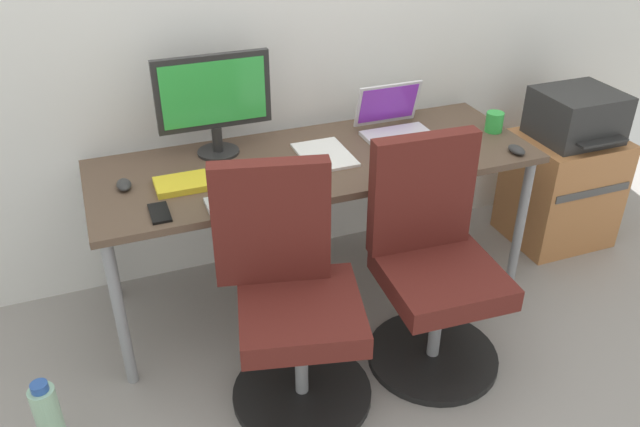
% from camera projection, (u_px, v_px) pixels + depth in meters
% --- Properties ---
extents(ground_plane, '(5.28, 5.28, 0.00)m').
position_uv_depth(ground_plane, '(316.00, 290.00, 3.09)').
color(ground_plane, gray).
extents(desk, '(1.89, 0.68, 0.70)m').
position_uv_depth(desk, '(316.00, 170.00, 2.76)').
color(desk, brown).
rests_on(desk, ground).
extents(office_chair_left, '(0.54, 0.54, 0.94)m').
position_uv_depth(office_chair_left, '(291.00, 302.00, 2.34)').
color(office_chair_left, black).
rests_on(office_chair_left, ground).
extents(office_chair_right, '(0.54, 0.54, 0.94)m').
position_uv_depth(office_chair_right, '(433.00, 268.00, 2.52)').
color(office_chair_right, black).
rests_on(office_chair_right, ground).
extents(side_cabinet, '(0.49, 0.44, 0.58)m').
position_uv_depth(side_cabinet, '(560.00, 188.00, 3.36)').
color(side_cabinet, '#B77542').
rests_on(side_cabinet, ground).
extents(printer, '(0.38, 0.40, 0.24)m').
position_uv_depth(printer, '(576.00, 115.00, 3.15)').
color(printer, '#2D2D2D').
rests_on(printer, side_cabinet).
extents(water_bottle_on_floor, '(0.09, 0.09, 0.31)m').
position_uv_depth(water_bottle_on_floor, '(49.00, 418.00, 2.23)').
color(water_bottle_on_floor, '#A5D8B2').
rests_on(water_bottle_on_floor, ground).
extents(desktop_monitor, '(0.48, 0.18, 0.43)m').
position_uv_depth(desktop_monitor, '(214.00, 98.00, 2.65)').
color(desktop_monitor, '#262626').
rests_on(desktop_monitor, desk).
extents(open_laptop, '(0.31, 0.28, 0.22)m').
position_uv_depth(open_laptop, '(395.00, 123.00, 2.92)').
color(open_laptop, silver).
rests_on(open_laptop, desk).
extents(keyboard_by_monitor, '(0.34, 0.12, 0.02)m').
position_uv_depth(keyboard_by_monitor, '(251.00, 199.00, 2.41)').
color(keyboard_by_monitor, '#B7B7B7').
rests_on(keyboard_by_monitor, desk).
extents(keyboard_by_laptop, '(0.34, 0.12, 0.02)m').
position_uv_depth(keyboard_by_laptop, '(429.00, 167.00, 2.64)').
color(keyboard_by_laptop, silver).
rests_on(keyboard_by_laptop, desk).
extents(mouse_by_monitor, '(0.06, 0.10, 0.03)m').
position_uv_depth(mouse_by_monitor, '(124.00, 185.00, 2.49)').
color(mouse_by_monitor, '#2D2D2D').
rests_on(mouse_by_monitor, desk).
extents(mouse_by_laptop, '(0.06, 0.10, 0.03)m').
position_uv_depth(mouse_by_laptop, '(517.00, 150.00, 2.76)').
color(mouse_by_laptop, '#2D2D2D').
rests_on(mouse_by_laptop, desk).
extents(coffee_mug, '(0.08, 0.08, 0.09)m').
position_uv_depth(coffee_mug, '(494.00, 122.00, 2.95)').
color(coffee_mug, green).
rests_on(coffee_mug, desk).
extents(pen_cup, '(0.07, 0.07, 0.10)m').
position_uv_depth(pen_cup, '(407.00, 106.00, 3.10)').
color(pen_cup, slate).
rests_on(pen_cup, desk).
extents(phone_near_monitor, '(0.07, 0.14, 0.01)m').
position_uv_depth(phone_near_monitor, '(160.00, 213.00, 2.33)').
color(phone_near_monitor, black).
rests_on(phone_near_monitor, desk).
extents(notebook, '(0.21, 0.15, 0.03)m').
position_uv_depth(notebook, '(182.00, 184.00, 2.50)').
color(notebook, yellow).
rests_on(notebook, desk).
extents(paper_pile, '(0.21, 0.30, 0.01)m').
position_uv_depth(paper_pile, '(325.00, 155.00, 2.75)').
color(paper_pile, white).
rests_on(paper_pile, desk).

